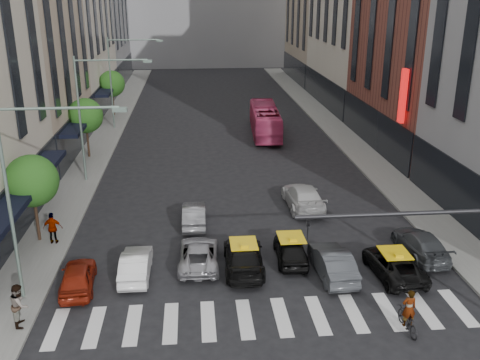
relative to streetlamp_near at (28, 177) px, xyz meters
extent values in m
plane|color=black|center=(10.04, -4.00, -5.90)|extent=(160.00, 160.00, 0.00)
cube|color=slate|center=(-1.46, 26.00, -5.83)|extent=(3.00, 96.00, 0.15)
cube|color=slate|center=(21.54, 26.00, -5.83)|extent=(3.00, 96.00, 0.15)
cube|color=tan|center=(-6.96, 24.00, 6.10)|extent=(8.00, 16.00, 24.00)
cylinder|color=black|center=(-1.76, 6.00, -4.18)|extent=(0.18, 0.18, 3.15)
sphere|color=#234B15|center=(-1.76, 6.00, -2.24)|extent=(2.88, 2.88, 2.88)
cylinder|color=black|center=(-1.76, 22.00, -4.18)|extent=(0.18, 0.18, 3.15)
sphere|color=#234B15|center=(-1.76, 22.00, -2.24)|extent=(2.88, 2.88, 2.88)
cylinder|color=black|center=(-1.76, 38.00, -4.18)|extent=(0.18, 0.18, 3.15)
sphere|color=#234B15|center=(-1.76, 38.00, -2.24)|extent=(2.88, 2.88, 2.88)
cylinder|color=gray|center=(-0.96, 0.00, -1.25)|extent=(0.16, 0.16, 9.00)
cylinder|color=gray|center=(1.54, 0.00, 2.95)|extent=(5.00, 0.12, 0.12)
cube|color=gray|center=(4.04, 0.00, 2.85)|extent=(0.60, 0.25, 0.18)
cylinder|color=gray|center=(-0.96, 16.00, -1.25)|extent=(0.16, 0.16, 9.00)
cylinder|color=gray|center=(1.54, 16.00, 2.95)|extent=(5.00, 0.12, 0.12)
cube|color=gray|center=(4.04, 16.00, 2.85)|extent=(0.60, 0.25, 0.18)
cylinder|color=gray|center=(-0.96, 32.00, -1.25)|extent=(0.16, 0.16, 9.00)
cylinder|color=gray|center=(1.54, 32.00, 2.95)|extent=(5.00, 0.12, 0.12)
cube|color=gray|center=(4.04, 32.00, 2.85)|extent=(0.60, 0.25, 0.18)
cylinder|color=black|center=(15.54, -5.00, -0.10)|extent=(10.00, 0.16, 0.16)
imported|color=black|center=(11.04, -5.00, -0.60)|extent=(0.13, 0.16, 0.80)
cube|color=red|center=(22.64, 16.00, 0.10)|extent=(0.30, 0.70, 4.00)
imported|color=maroon|center=(1.40, 0.68, -5.26)|extent=(1.85, 3.92, 1.30)
imported|color=white|center=(4.03, 1.64, -5.26)|extent=(1.40, 3.95, 1.30)
imported|color=#9E9EA3|center=(7.14, 2.53, -5.29)|extent=(2.18, 4.48, 1.23)
imported|color=black|center=(9.40, 1.90, -5.20)|extent=(2.16, 4.92, 1.41)
imported|color=black|center=(11.94, 2.57, -5.25)|extent=(1.73, 3.93, 1.32)
imported|color=#3B3E42|center=(13.73, 0.87, -5.19)|extent=(1.68, 4.39, 1.43)
imported|color=black|center=(16.74, 0.57, -5.29)|extent=(2.33, 4.54, 1.23)
imported|color=#414549|center=(18.94, 2.53, -5.24)|extent=(1.94, 4.60, 1.33)
imported|color=gray|center=(6.95, 7.62, -5.26)|extent=(1.42, 3.93, 1.29)
imported|color=silver|center=(14.04, 9.66, -5.14)|extent=(2.26, 5.32, 1.53)
imported|color=#D33E71|center=(14.05, 28.29, -4.45)|extent=(3.05, 10.57, 2.91)
imported|color=black|center=(15.67, -3.95, -5.42)|extent=(0.72, 1.87, 0.97)
imported|color=gray|center=(15.67, -3.95, -4.10)|extent=(0.63, 0.43, 1.67)
imported|color=gray|center=(-0.36, -2.25, -4.81)|extent=(0.85, 1.02, 1.88)
imported|color=gray|center=(-0.82, 5.48, -4.85)|extent=(1.07, 0.48, 1.81)
camera|label=1|loc=(7.05, -22.14, 7.51)|focal=40.00mm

